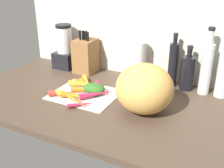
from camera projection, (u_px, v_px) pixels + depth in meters
ground_plane at (127, 106)px, 136.48cm from camera, size 170.00×80.00×3.00cm
wall_back at (156, 27)px, 155.25cm from camera, size 170.00×3.00×60.00cm
cutting_board at (85, 94)px, 144.57cm from camera, size 33.52×28.02×0.80cm
carrot_0 at (72, 95)px, 139.24cm from camera, size 11.52×6.98×3.35cm
carrot_1 at (102, 89)px, 146.00cm from camera, size 13.70×12.82×3.05cm
carrot_2 at (70, 95)px, 139.07cm from camera, size 15.09×4.35×3.38cm
carrot_3 at (97, 94)px, 140.14cm from camera, size 14.32×15.47×3.17cm
carrot_4 at (85, 83)px, 153.59cm from camera, size 10.09×8.10×2.44cm
carrot_5 at (88, 90)px, 145.04cm from camera, size 17.00×9.94×3.14cm
carrot_6 at (87, 82)px, 154.91cm from camera, size 12.72×13.44×2.79cm
carrot_7 at (87, 84)px, 152.38cm from camera, size 17.74×4.20×2.58cm
carrot_8 at (75, 100)px, 134.43cm from camera, size 16.83×9.93×2.78cm
carrot_9 at (62, 93)px, 141.38cm from camera, size 13.38×9.86×3.07cm
carrot_10 at (82, 104)px, 131.10cm from camera, size 12.23×10.78×2.10cm
carrot_11 at (83, 84)px, 151.27cm from camera, size 16.98×6.97×3.09cm
carrot_greens_pile at (94, 88)px, 144.20cm from camera, size 11.85×9.11×5.01cm
winter_squash at (144, 88)px, 124.48cm from camera, size 26.33×26.03×22.93cm
knife_block at (86, 56)px, 171.38cm from camera, size 12.08×13.97×26.04cm
blender_appliance at (65, 49)px, 177.99cm from camera, size 13.01×13.01×28.19cm
paper_towel_roll at (137, 61)px, 158.32cm from camera, size 10.47×10.47×23.09cm
bottle_0 at (173, 64)px, 150.45cm from camera, size 5.19×5.19×29.87cm
bottle_1 at (187, 72)px, 147.55cm from camera, size 7.43×7.43×24.38cm
bottle_2 at (206, 67)px, 140.84cm from camera, size 5.85×5.85×35.09cm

